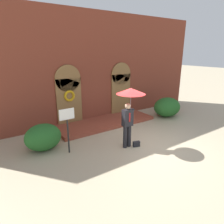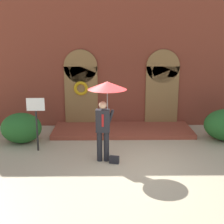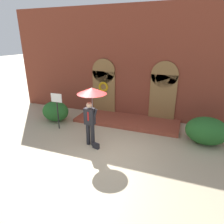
# 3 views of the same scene
# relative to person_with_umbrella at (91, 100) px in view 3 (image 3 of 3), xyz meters

# --- Properties ---
(ground_plane) EXTENTS (80.00, 80.00, 0.00)m
(ground_plane) POSITION_rel_person_with_umbrella_xyz_m (0.61, -0.36, -1.91)
(ground_plane) COLOR tan
(building_facade) EXTENTS (14.00, 2.30, 5.60)m
(building_facade) POSITION_rel_person_with_umbrella_xyz_m (0.60, 3.79, 0.77)
(building_facade) COLOR brown
(building_facade) RESTS_ON ground
(person_with_umbrella) EXTENTS (1.10, 1.10, 2.36)m
(person_with_umbrella) POSITION_rel_person_with_umbrella_xyz_m (0.00, 0.00, 0.00)
(person_with_umbrella) COLOR black
(person_with_umbrella) RESTS_ON ground
(handbag) EXTENTS (0.30, 0.19, 0.22)m
(handbag) POSITION_rel_person_with_umbrella_xyz_m (0.23, -0.20, -1.80)
(handbag) COLOR black
(handbag) RESTS_ON ground
(sign_post) EXTENTS (0.56, 0.06, 1.72)m
(sign_post) POSITION_rel_person_with_umbrella_xyz_m (-2.19, 0.85, -0.75)
(sign_post) COLOR black
(sign_post) RESTS_ON ground
(shrub_left) EXTENTS (1.38, 1.13, 1.04)m
(shrub_left) POSITION_rel_person_with_umbrella_xyz_m (-2.91, 1.63, -1.39)
(shrub_left) COLOR #235B23
(shrub_left) RESTS_ON ground
(shrub_right) EXTENTS (1.64, 1.33, 1.10)m
(shrub_right) POSITION_rel_person_with_umbrella_xyz_m (4.24, 1.77, -1.36)
(shrub_right) COLOR #235B23
(shrub_right) RESTS_ON ground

